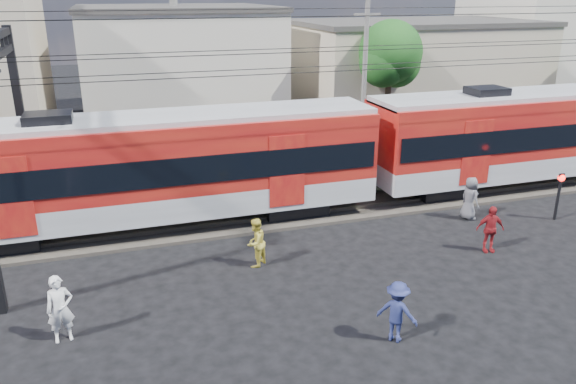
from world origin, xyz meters
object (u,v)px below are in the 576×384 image
(pedestrian_a, at_px, (60,309))
(pedestrian_c, at_px, (397,312))
(commuter_train, at_px, (159,165))
(crossing_signal, at_px, (560,188))

(pedestrian_a, relative_size, pedestrian_c, 1.10)
(pedestrian_a, bearing_deg, commuter_train, 54.43)
(pedestrian_a, height_order, pedestrian_c, pedestrian_a)
(commuter_train, relative_size, crossing_signal, 27.38)
(commuter_train, bearing_deg, pedestrian_a, -116.12)
(commuter_train, xyz_separation_m, pedestrian_c, (4.72, -8.93, -1.60))
(commuter_train, height_order, pedestrian_c, commuter_train)
(commuter_train, distance_m, pedestrian_a, 7.30)
(commuter_train, relative_size, pedestrian_a, 28.63)
(commuter_train, xyz_separation_m, crossing_signal, (14.21, -3.81, -1.13))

